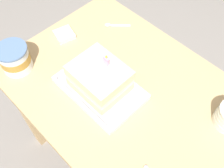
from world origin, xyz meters
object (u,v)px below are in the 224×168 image
birthday_cake (99,78)px  serving_spoon_by_bowls (111,25)px  foil_tray (100,88)px  napkin_pile (64,35)px  ice_cream_tub (15,58)px

birthday_cake → serving_spoon_by_bowls: bearing=128.5°
foil_tray → napkin_pile: (-0.32, 0.08, 0.00)m
birthday_cake → foil_tray: bearing=-90.0°
foil_tray → birthday_cake: (-0.00, 0.00, 0.07)m
napkin_pile → serving_spoon_by_bowls: bearing=63.0°
birthday_cake → napkin_pile: (-0.32, 0.08, -0.07)m
birthday_cake → ice_cream_tub: birthday_cake is taller
serving_spoon_by_bowls → ice_cream_tub: bearing=-102.3°
foil_tray → napkin_pile: 0.33m
foil_tray → ice_cream_tub: size_ratio=2.65×
napkin_pile → ice_cream_tub: bearing=-89.0°
foil_tray → ice_cream_tub: bearing=-152.6°
ice_cream_tub → napkin_pile: size_ratio=1.27×
birthday_cake → ice_cream_tub: bearing=-152.6°
ice_cream_tub → serving_spoon_by_bowls: size_ratio=1.29×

